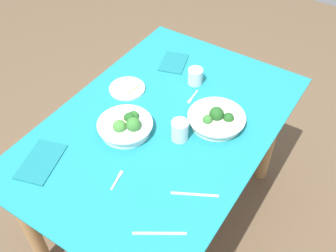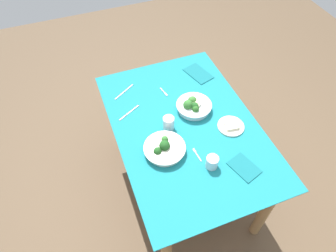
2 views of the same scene
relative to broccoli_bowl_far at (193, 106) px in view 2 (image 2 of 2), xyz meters
name	(u,v)px [view 2 (image 2 of 2)]	position (x,y,z in m)	size (l,w,h in m)	color
ground_plane	(182,182)	(0.12, -0.11, -0.79)	(6.00, 6.00, 0.00)	brown
dining_table	(185,137)	(0.12, -0.11, -0.15)	(1.37, 0.93, 0.75)	#197A84
broccoli_bowl_far	(193,106)	(0.00, 0.00, 0.00)	(0.24, 0.24, 0.10)	white
broccoli_bowl_near	(164,149)	(0.26, -0.31, -0.01)	(0.26, 0.26, 0.09)	silver
bread_side_plate	(231,126)	(0.23, 0.17, -0.02)	(0.18, 0.18, 0.03)	silver
water_glass_center	(212,162)	(0.46, -0.08, 0.01)	(0.07, 0.07, 0.08)	silver
water_glass_side	(169,123)	(0.09, -0.22, 0.01)	(0.07, 0.07, 0.10)	silver
fork_by_far_bowl	(197,154)	(0.35, -0.13, -0.03)	(0.10, 0.02, 0.00)	#B7B7BC
fork_by_near_bowl	(164,92)	(-0.23, -0.13, -0.03)	(0.10, 0.03, 0.00)	#B7B7BC
table_knife_left	(124,92)	(-0.34, -0.40, -0.03)	(0.19, 0.01, 0.00)	#B7B7BC
table_knife_right	(129,113)	(-0.13, -0.42, -0.03)	(0.18, 0.01, 0.00)	#B7B7BC
napkin_folded_upper	(198,74)	(-0.33, 0.19, -0.03)	(0.22, 0.13, 0.01)	#156870
napkin_folded_lower	(244,167)	(0.54, 0.09, -0.03)	(0.18, 0.13, 0.01)	#156870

